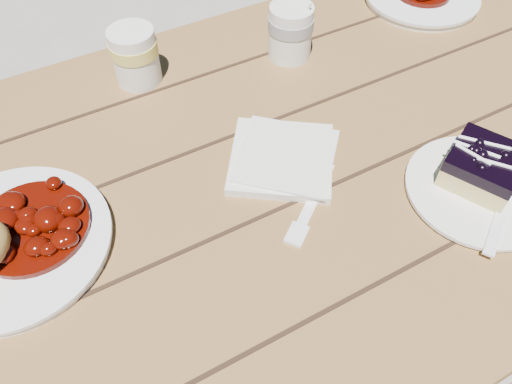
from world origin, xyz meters
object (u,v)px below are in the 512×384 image
picnic_table (239,239)px  coffee_cup (290,32)px  main_plate (13,245)px  dessert_plate (478,191)px  blueberry_cake (484,167)px  second_cup (135,56)px

picnic_table → coffee_cup: bearing=44.4°
main_plate → dessert_plate: main_plate is taller
main_plate → coffee_cup: (0.53, 0.19, 0.04)m
main_plate → coffee_cup: size_ratio=2.61×
blueberry_cake → second_cup: size_ratio=1.31×
picnic_table → blueberry_cake: bearing=-30.3°
main_plate → second_cup: size_ratio=2.61×
coffee_cup → second_cup: same height
dessert_plate → second_cup: 0.58m
picnic_table → second_cup: bearing=98.5°
blueberry_cake → coffee_cup: size_ratio=1.31×
blueberry_cake → coffee_cup: coffee_cup is taller
dessert_plate → coffee_cup: bearing=99.5°
coffee_cup → dessert_plate: bearing=-80.5°
second_cup → picnic_table: bearing=-81.5°
dessert_plate → main_plate: bearing=159.7°
picnic_table → second_cup: size_ratio=20.75×
picnic_table → blueberry_cake: size_ratio=15.78×
coffee_cup → second_cup: (-0.27, 0.07, 0.00)m
blueberry_cake → picnic_table: bearing=123.3°
dessert_plate → coffee_cup: (-0.07, 0.41, 0.04)m
dessert_plate → blueberry_cake: (0.01, 0.01, 0.03)m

